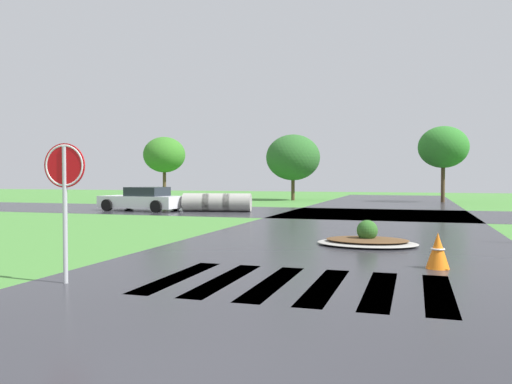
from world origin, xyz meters
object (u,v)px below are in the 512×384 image
(stop_sign, at_px, (65,180))
(traffic_cone, at_px, (438,251))
(median_island, at_px, (367,240))
(car_dark_suv, at_px, (143,200))
(drainage_pipe_stack, at_px, (217,202))

(stop_sign, distance_m, traffic_cone, 7.20)
(median_island, height_order, car_dark_suv, car_dark_suv)
(drainage_pipe_stack, xyz_separation_m, traffic_cone, (10.49, -14.46, -0.13))
(stop_sign, bearing_deg, drainage_pipe_stack, 97.74)
(stop_sign, xyz_separation_m, drainage_pipe_stack, (-4.31, 17.87, -1.30))
(car_dark_suv, bearing_deg, traffic_cone, 140.77)
(stop_sign, relative_size, drainage_pipe_stack, 0.64)
(median_island, relative_size, drainage_pipe_stack, 0.71)
(stop_sign, distance_m, car_dark_suv, 19.29)
(stop_sign, height_order, traffic_cone, stop_sign)
(median_island, distance_m, traffic_cone, 3.57)
(stop_sign, bearing_deg, car_dark_suv, 110.13)
(drainage_pipe_stack, bearing_deg, traffic_cone, -54.05)
(car_dark_suv, distance_m, traffic_cone, 20.16)
(traffic_cone, bearing_deg, car_dark_suv, 136.40)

